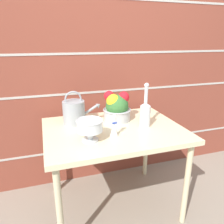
# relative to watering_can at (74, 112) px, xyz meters

# --- Properties ---
(ground_plane) EXTENTS (12.00, 12.00, 0.00)m
(ground_plane) POSITION_rel_watering_can_xyz_m (0.27, -0.20, -0.84)
(ground_plane) COLOR gray
(brick_wall) EXTENTS (3.60, 0.08, 2.20)m
(brick_wall) POSITION_rel_watering_can_xyz_m (0.27, 0.33, 0.26)
(brick_wall) COLOR brown
(brick_wall) RESTS_ON ground_plane
(patio_table) EXTENTS (1.07, 0.81, 0.74)m
(patio_table) POSITION_rel_watering_can_xyz_m (0.27, -0.20, -0.17)
(patio_table) COLOR beige
(patio_table) RESTS_ON ground_plane
(watering_can) EXTENTS (0.32, 0.18, 0.27)m
(watering_can) POSITION_rel_watering_can_xyz_m (0.00, 0.00, 0.00)
(watering_can) COLOR #93999E
(watering_can) RESTS_ON patio_table
(crystal_pedestal_bowl) EXTENTS (0.18, 0.18, 0.15)m
(crystal_pedestal_bowl) POSITION_rel_watering_can_xyz_m (0.05, -0.36, 0.00)
(crystal_pedestal_bowl) COLOR silver
(crystal_pedestal_bowl) RESTS_ON patio_table
(flower_planter) EXTENTS (0.24, 0.24, 0.25)m
(flower_planter) POSITION_rel_watering_can_xyz_m (0.35, -0.04, 0.01)
(flower_planter) COLOR #ADADB2
(flower_planter) RESTS_ON patio_table
(glass_decanter) EXTENTS (0.08, 0.08, 0.35)m
(glass_decanter) POSITION_rel_watering_can_xyz_m (0.52, -0.24, 0.02)
(glass_decanter) COLOR silver
(glass_decanter) RESTS_ON patio_table
(figurine_vase) EXTENTS (0.06, 0.06, 0.16)m
(figurine_vase) POSITION_rel_watering_can_xyz_m (0.23, -0.34, -0.03)
(figurine_vase) COLOR white
(figurine_vase) RESTS_ON patio_table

